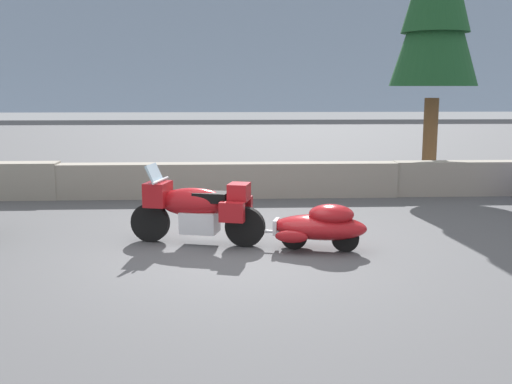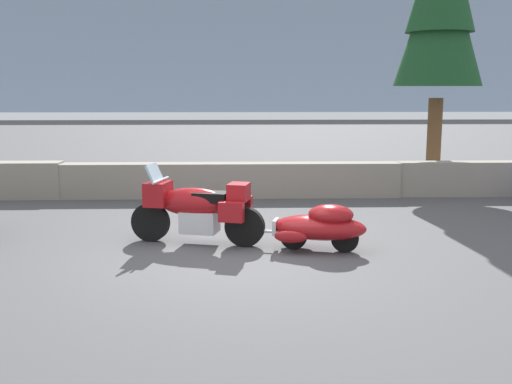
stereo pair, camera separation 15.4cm
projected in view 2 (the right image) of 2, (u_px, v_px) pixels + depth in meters
The scene contains 5 objects.
ground_plane at pixel (229, 256), 9.58m from camera, with size 80.00×80.00×0.00m, color #4C4C4F.
stone_guard_wall at pixel (205, 180), 14.58m from camera, with size 24.00×0.56×0.86m.
distant_ridgeline at pixel (236, 54), 101.97m from camera, with size 240.00×80.00×16.00m, color #7F93AD.
touring_motorcycle at pixel (196, 207), 10.22m from camera, with size 2.27×1.08×1.33m.
car_shaped_trailer at pixel (320, 226), 9.82m from camera, with size 2.22×1.06×0.76m.
Camera 2 is at (0.13, -9.29, 2.60)m, focal length 43.07 mm.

